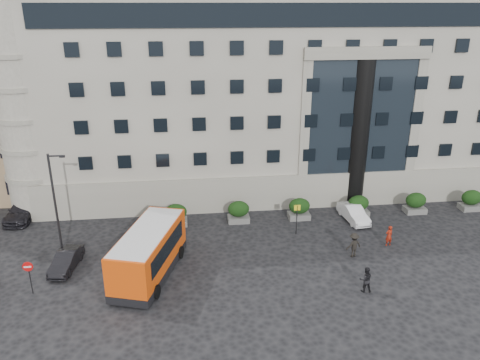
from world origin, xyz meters
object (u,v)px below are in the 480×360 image
Objects in this scene: hedge_a at (176,215)px; bus_stop_sign at (297,214)px; hedge_c at (299,208)px; no_entry_sign at (29,271)px; street_lamp at (56,204)px; hedge_f at (471,200)px; hedge_e at (416,203)px; hedge_b at (239,212)px; parked_car_b at (66,261)px; minibus at (149,251)px; pedestrian_a at (389,236)px; parked_car_d at (99,184)px; pedestrian_c at (354,245)px; hedge_d at (358,206)px; red_truck at (40,171)px; pedestrian_b at (366,279)px; parked_car_c at (23,210)px; white_taxi at (353,213)px.

bus_stop_sign is (9.50, -2.80, 0.80)m from hedge_a.
hedge_c is 21.33m from no_entry_sign.
hedge_f is at bearing 8.05° from street_lamp.
hedge_e is at bearing 0.00° from hedge_a.
hedge_b reaches higher than parked_car_b.
hedge_a is at bearing 180.00° from hedge_e.
pedestrian_a is (17.71, 1.99, -0.99)m from minibus.
bus_stop_sign is at bearing 6.54° from street_lamp.
hedge_e is 31.09m from no_entry_sign.
pedestrian_c is at bearing -39.93° from parked_car_d.
hedge_d is 5.46m from pedestrian_a.
no_entry_sign is (-24.60, -8.84, 0.72)m from hedge_d.
hedge_b is 5.19m from bus_stop_sign.
street_lamp is at bearing -67.33° from red_truck.
parked_car_d is at bearing -39.24° from pedestrian_b.
red_truck is at bearing 97.50° from parked_car_c.
parked_car_d is (-7.50, 8.17, -0.14)m from hedge_a.
pedestrian_a is at bearing -120.09° from pedestrian_b.
pedestrian_c is (20.30, -0.74, 0.31)m from parked_car_b.
hedge_a is 16.92m from pedestrian_a.
parked_car_b is 2.03× the size of pedestrian_c.
hedge_a is 1.06× the size of pedestrian_b.
hedge_d is at bearing -99.15° from pedestrian_a.
pedestrian_b is at bearing -58.24° from hedge_b.
parked_car_b is (0.44, -1.18, -3.74)m from street_lamp.
pedestrian_c is (21.80, 2.12, -0.72)m from no_entry_sign.
hedge_b is at bearing 180.00° from hedge_e.
red_truck is 7.62m from parked_car_c.
white_taxi is at bearing -11.49° from hedge_c.
minibus is at bearing -53.91° from red_truck.
street_lamp is 23.44m from white_taxi.
hedge_e reaches higher than parked_car_c.
minibus reaches higher than pedestrian_a.
hedge_b is at bearing 180.00° from hedge_d.
pedestrian_a is 0.88× the size of pedestrian_c.
parked_car_b is at bearing -169.39° from bus_stop_sign.
hedge_b is 12.99m from pedestrian_b.
hedge_f is 34.45m from street_lamp.
white_taxi is at bearing -3.50° from hedge_a.
parked_car_c is at bearing -83.65° from red_truck.
parked_car_d is at bearing 147.17° from bus_stop_sign.
parked_car_b is (-5.81, 1.45, -1.18)m from minibus.
hedge_e reaches higher than parked_car_b.
pedestrian_b is (-2.83, -10.14, 0.21)m from white_taxi.
bus_stop_sign is at bearing -65.81° from pedestrian_c.
street_lamp is (-28.74, -4.80, 3.44)m from hedge_e.
white_taxi is (22.37, -9.08, -0.13)m from parked_car_d.
no_entry_sign is at bearing -160.24° from hedge_d.
hedge_b is at bearing 64.54° from minibus.
street_lamp is 21.22m from pedestrian_b.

